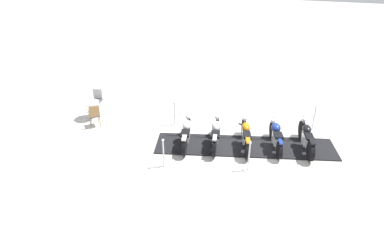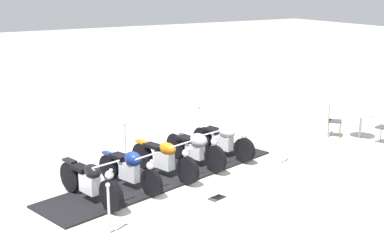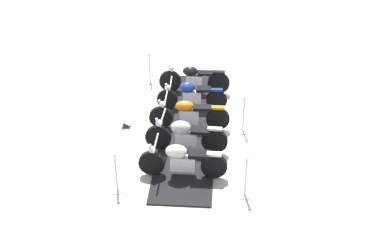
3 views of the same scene
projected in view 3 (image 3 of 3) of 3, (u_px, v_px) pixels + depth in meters
name	position (u px, v px, depth m)	size (l,w,h in m)	color
ground_plane	(189.00, 129.00, 14.04)	(80.00, 80.00, 0.00)	beige
display_platform	(189.00, 129.00, 14.03)	(6.48, 1.47, 0.04)	black
motorcycle_black	(194.00, 79.00, 15.60)	(2.16, 0.79, 1.00)	black
motorcycle_navy	(191.00, 95.00, 14.68)	(2.01, 0.84, 0.91)	black
motorcycle_copper	(188.00, 114.00, 13.78)	(2.17, 0.90, 0.95)	black
motorcycle_chrome	(185.00, 134.00, 12.86)	(2.12, 0.78, 0.99)	black
motorcycle_cream	(181.00, 160.00, 11.96)	(2.10, 0.85, 0.94)	black
stanchion_left_rear	(245.00, 184.00, 11.43)	(0.32, 0.32, 1.07)	silver
stanchion_right_front	(150.00, 73.00, 16.30)	(0.33, 0.33, 1.04)	silver
stanchion_left_mid	(243.00, 121.00, 13.78)	(0.36, 0.36, 1.09)	silver
stanchion_right_rear	(117.00, 180.00, 11.63)	(0.35, 0.35, 1.03)	silver
info_placard	(126.00, 123.00, 14.18)	(0.33, 0.40, 0.22)	#333338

